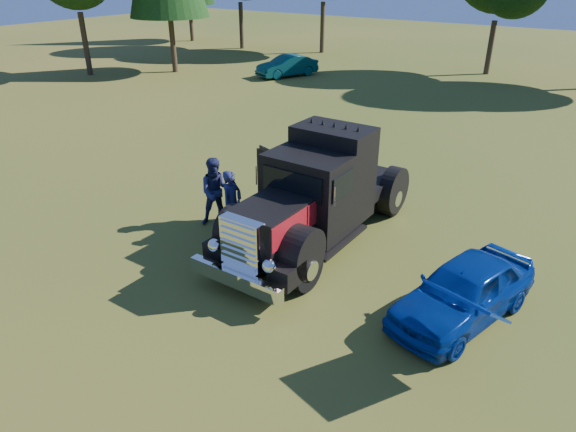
# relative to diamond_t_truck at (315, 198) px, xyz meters

# --- Properties ---
(ground) EXTENTS (120.00, 120.00, 0.00)m
(ground) POSITION_rel_diamond_t_truck_xyz_m (1.29, -3.03, -1.28)
(ground) COLOR #344F17
(ground) RESTS_ON ground
(diamond_t_truck) EXTENTS (3.32, 7.16, 3.00)m
(diamond_t_truck) POSITION_rel_diamond_t_truck_xyz_m (0.00, 0.00, 0.00)
(diamond_t_truck) COLOR black
(diamond_t_truck) RESTS_ON ground
(hotrod_coupe) EXTENTS (2.49, 4.32, 1.89)m
(hotrod_coupe) POSITION_rel_diamond_t_truck_xyz_m (4.38, -1.09, -0.61)
(hotrod_coupe) COLOR #080DBE
(hotrod_coupe) RESTS_ON ground
(spectator_near) EXTENTS (0.49, 0.72, 1.93)m
(spectator_near) POSITION_rel_diamond_t_truck_xyz_m (-1.99, -1.04, -0.31)
(spectator_near) COLOR #1C2941
(spectator_near) RESTS_ON ground
(spectator_far) EXTENTS (1.21, 1.23, 2.00)m
(spectator_far) POSITION_rel_diamond_t_truck_xyz_m (-2.87, -0.68, -0.28)
(spectator_far) COLOR #1A203C
(spectator_far) RESTS_ON ground
(distant_teal_car) EXTENTS (2.92, 4.37, 1.36)m
(distant_teal_car) POSITION_rel_diamond_t_truck_xyz_m (-13.40, 18.06, -0.60)
(distant_teal_car) COLOR #093A3A
(distant_teal_car) RESTS_ON ground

